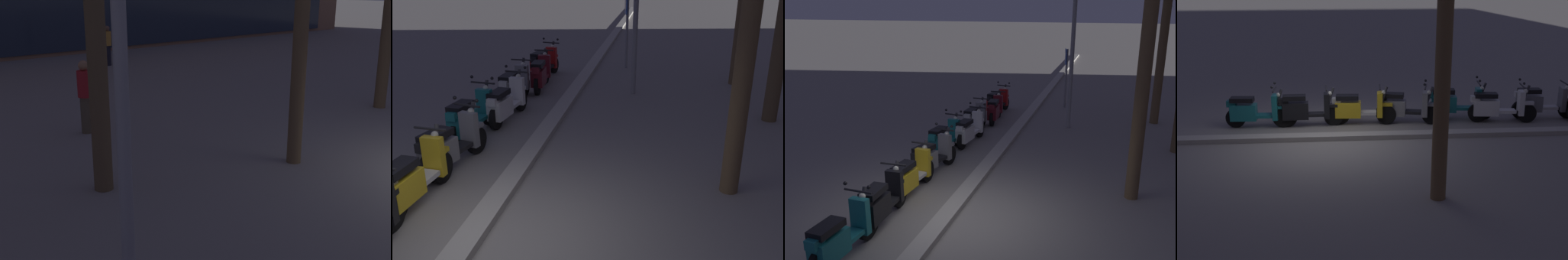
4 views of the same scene
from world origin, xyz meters
The scene contains 9 objects.
ground_plane centered at (0.00, 0.00, 0.00)m, with size 200.00×200.00×0.00m, color gray.
curb_strip centered at (0.00, -0.19, 0.06)m, with size 60.00×0.36×0.12m, color #ADA89E.
scooter_grey_second_in_line centered at (-5.89, -1.51, 0.46)m, with size 1.85×0.56×1.04m.
scooter_white_mid_front centered at (-4.62, -1.26, 0.45)m, with size 1.86×0.57×1.17m.
scooter_teal_last_in_row centered at (-3.53, -1.65, 0.46)m, with size 1.85×0.57×1.17m.
scooter_grey_mid_centre centered at (-2.07, -1.40, 0.45)m, with size 1.76×0.70×1.17m.
scooter_yellow_far_back centered at (-0.85, -1.38, 0.44)m, with size 1.77×0.56×1.04m.
scooter_black_mid_rear centered at (0.56, -1.31, 0.46)m, with size 1.74×0.56×1.04m.
scooter_teal_tail_end centered at (1.91, -1.31, 0.45)m, with size 1.76×0.56×1.17m.
Camera 4 is at (-0.17, 12.31, 4.29)m, focal length 48.78 mm.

